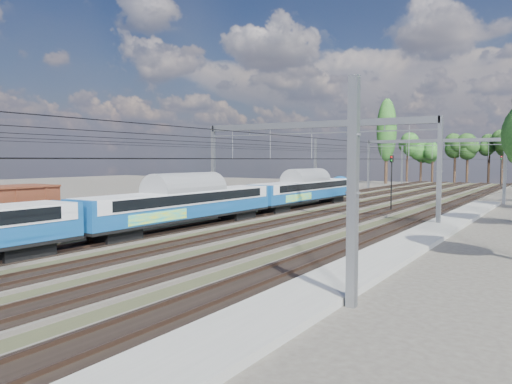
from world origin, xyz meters
The scene contains 10 objects.
ground centered at (0.00, 0.00, 0.00)m, with size 220.00×220.00×0.00m, color #47423A.
track_bed centered at (0.00, 45.00, 0.10)m, with size 21.00×130.00×0.34m.
platform centered at (12.00, 20.00, 0.15)m, with size 3.00×70.00×0.30m, color gray.
catenary centered at (0.33, 52.69, 6.40)m, with size 25.65×130.00×9.00m.
tree_belt centered at (5.73, 94.72, 8.38)m, with size 38.67×100.56×12.02m.
poplar centered at (-14.50, 98.00, 11.89)m, with size 4.40×4.40×19.04m.
emu_train centered at (-4.50, 16.73, 2.53)m, with size 2.94×62.13×4.29m.
worker centered at (0.84, 79.84, 0.96)m, with size 0.70×0.46×1.92m, color black.
signal_near centered at (4.73, 39.30, 3.71)m, with size 0.42×0.39×5.87m.
signal_far centered at (9.65, 90.32, 3.87)m, with size 0.43×0.40×6.12m.
Camera 1 is at (20.50, -12.27, 5.47)m, focal length 35.00 mm.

